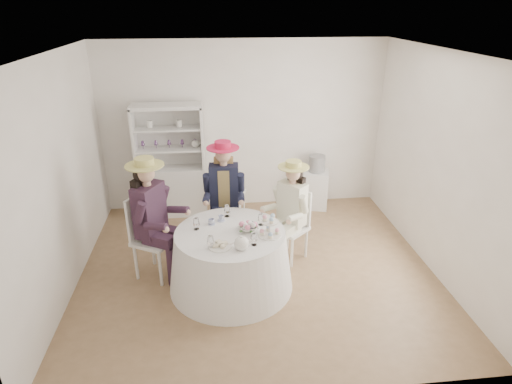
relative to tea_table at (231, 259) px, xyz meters
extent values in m
plane|color=brown|center=(0.35, 0.32, -0.37)|extent=(4.50, 4.50, 0.00)
plane|color=white|center=(0.35, 0.32, 2.33)|extent=(4.50, 4.50, 0.00)
plane|color=silver|center=(0.35, 2.32, 0.98)|extent=(4.50, 0.00, 4.50)
plane|color=silver|center=(0.35, -1.68, 0.98)|extent=(4.50, 0.00, 4.50)
plane|color=silver|center=(-1.90, 0.32, 0.98)|extent=(0.00, 4.50, 4.50)
plane|color=silver|center=(2.60, 0.32, 0.98)|extent=(0.00, 4.50, 4.50)
cone|color=white|center=(0.00, 0.00, -0.01)|extent=(1.50, 1.50, 0.72)
cylinder|color=white|center=(0.00, 0.00, 0.36)|extent=(1.30, 1.30, 0.02)
cube|color=silver|center=(-0.82, 2.07, 0.03)|extent=(1.10, 0.52, 0.80)
cube|color=silver|center=(-0.82, 2.25, 0.91)|extent=(1.06, 0.16, 0.97)
cube|color=silver|center=(-0.82, 2.07, 1.40)|extent=(1.10, 0.52, 0.05)
cube|color=silver|center=(-1.33, 2.07, 0.91)|extent=(0.08, 0.40, 0.97)
cube|color=silver|center=(-0.31, 2.07, 0.91)|extent=(0.08, 0.40, 0.97)
cube|color=silver|center=(-0.82, 2.07, 0.74)|extent=(1.02, 0.46, 0.03)
cube|color=silver|center=(-0.82, 2.07, 1.06)|extent=(1.02, 0.46, 0.03)
sphere|color=white|center=(-0.42, 2.07, 0.81)|extent=(0.12, 0.12, 0.12)
cube|color=silver|center=(1.53, 2.07, -0.05)|extent=(0.50, 0.50, 0.64)
cylinder|color=black|center=(1.53, 2.07, 0.40)|extent=(0.29, 0.29, 0.27)
cube|color=silver|center=(-0.92, 0.33, 0.13)|extent=(0.61, 0.61, 0.04)
cylinder|color=silver|center=(-0.85, 0.08, -0.12)|extent=(0.04, 0.04, 0.49)
cylinder|color=silver|center=(-0.68, 0.40, -0.12)|extent=(0.04, 0.04, 0.49)
cylinder|color=silver|center=(-1.16, 0.26, -0.12)|extent=(0.04, 0.04, 0.49)
cylinder|color=silver|center=(-0.99, 0.57, -0.12)|extent=(0.04, 0.04, 0.49)
cube|color=silver|center=(-1.10, 0.42, 0.43)|extent=(0.23, 0.39, 0.56)
cube|color=black|center=(-0.94, 0.34, 0.54)|extent=(0.39, 0.46, 0.65)
cube|color=black|center=(-0.85, 0.17, 0.22)|extent=(0.40, 0.31, 0.13)
cylinder|color=black|center=(-0.72, 0.10, -0.11)|extent=(0.11, 0.11, 0.51)
cylinder|color=black|center=(-1.01, 0.11, 0.62)|extent=(0.22, 0.18, 0.31)
cube|color=black|center=(-0.76, 0.35, 0.22)|extent=(0.40, 0.31, 0.13)
cylinder|color=black|center=(-0.62, 0.27, -0.11)|extent=(0.11, 0.11, 0.51)
cylinder|color=black|center=(-0.79, 0.52, 0.62)|extent=(0.22, 0.18, 0.31)
cylinder|color=#D8A889|center=(-0.94, 0.34, 0.89)|extent=(0.10, 0.10, 0.09)
sphere|color=#D8A889|center=(-0.94, 0.34, 1.01)|extent=(0.21, 0.21, 0.21)
sphere|color=black|center=(-0.98, 0.36, 1.00)|extent=(0.21, 0.21, 0.21)
cube|color=black|center=(-1.02, 0.38, 0.73)|extent=(0.21, 0.28, 0.42)
cylinder|color=#C4BB5F|center=(-0.94, 0.34, 1.11)|extent=(0.45, 0.45, 0.01)
cylinder|color=#C4BB5F|center=(-0.94, 0.34, 1.16)|extent=(0.22, 0.22, 0.09)
cube|color=silver|center=(-0.03, 0.98, 0.12)|extent=(0.46, 0.46, 0.04)
cylinder|color=silver|center=(-0.21, 0.81, -0.13)|extent=(0.04, 0.04, 0.48)
cylinder|color=silver|center=(0.14, 0.79, -0.13)|extent=(0.04, 0.04, 0.48)
cylinder|color=silver|center=(-0.19, 1.16, -0.13)|extent=(0.04, 0.04, 0.48)
cylinder|color=silver|center=(0.16, 1.14, -0.13)|extent=(0.04, 0.04, 0.48)
cube|color=silver|center=(-0.01, 1.17, 0.41)|extent=(0.41, 0.06, 0.54)
cube|color=#191D33|center=(-0.02, 1.00, 0.52)|extent=(0.40, 0.24, 0.63)
cube|color=tan|center=(-0.02, 1.00, 0.52)|extent=(0.17, 0.25, 0.54)
cube|color=#191D33|center=(-0.13, 0.85, 0.21)|extent=(0.16, 0.38, 0.13)
cylinder|color=#191D33|center=(-0.14, 0.70, -0.12)|extent=(0.11, 0.11, 0.50)
cylinder|color=#191D33|center=(-0.25, 0.97, 0.60)|extent=(0.11, 0.19, 0.30)
cube|color=#191D33|center=(0.06, 0.84, 0.21)|extent=(0.16, 0.38, 0.13)
cylinder|color=#191D33|center=(0.05, 0.69, -0.12)|extent=(0.11, 0.11, 0.50)
cylinder|color=#191D33|center=(0.20, 0.94, 0.60)|extent=(0.11, 0.19, 0.30)
cylinder|color=#D8A889|center=(-0.02, 1.00, 0.86)|extent=(0.10, 0.10, 0.09)
sphere|color=#D8A889|center=(-0.02, 1.00, 0.98)|extent=(0.21, 0.21, 0.21)
sphere|color=tan|center=(-0.02, 1.05, 0.96)|extent=(0.21, 0.21, 0.21)
cube|color=tan|center=(-0.02, 1.09, 0.71)|extent=(0.27, 0.10, 0.41)
cylinder|color=#CE1E48|center=(-0.02, 1.00, 1.08)|extent=(0.43, 0.43, 0.01)
cylinder|color=#CE1E48|center=(-0.02, 1.00, 1.12)|extent=(0.22, 0.22, 0.09)
cube|color=silver|center=(0.82, 0.54, 0.07)|extent=(0.56, 0.56, 0.04)
cylinder|color=silver|center=(0.59, 0.55, -0.15)|extent=(0.04, 0.04, 0.43)
cylinder|color=silver|center=(0.81, 0.31, -0.15)|extent=(0.04, 0.04, 0.43)
cylinder|color=silver|center=(0.83, 0.76, -0.15)|extent=(0.04, 0.04, 0.43)
cylinder|color=silver|center=(1.04, 0.53, -0.15)|extent=(0.04, 0.04, 0.43)
cube|color=silver|center=(0.95, 0.66, 0.34)|extent=(0.27, 0.30, 0.49)
cube|color=#EDECCD|center=(0.83, 0.55, 0.44)|extent=(0.39, 0.40, 0.57)
cube|color=#EDECCD|center=(0.67, 0.52, 0.15)|extent=(0.33, 0.32, 0.12)
cylinder|color=#EDECCD|center=(0.57, 0.43, -0.14)|extent=(0.10, 0.10, 0.45)
cylinder|color=#EDECCD|center=(0.67, 0.67, 0.51)|extent=(0.19, 0.18, 0.27)
cube|color=#EDECCD|center=(0.79, 0.39, 0.15)|extent=(0.33, 0.32, 0.12)
cylinder|color=#EDECCD|center=(0.69, 0.30, -0.14)|extent=(0.10, 0.10, 0.45)
cylinder|color=#EDECCD|center=(0.94, 0.37, 0.51)|extent=(0.19, 0.18, 0.27)
cylinder|color=#D8A889|center=(0.83, 0.55, 0.75)|extent=(0.09, 0.09, 0.08)
sphere|color=#D8A889|center=(0.83, 0.55, 0.85)|extent=(0.19, 0.19, 0.19)
sphere|color=black|center=(0.87, 0.58, 0.84)|extent=(0.19, 0.19, 0.19)
cube|color=black|center=(0.89, 0.60, 0.61)|extent=(0.22, 0.23, 0.38)
cylinder|color=#C4BB5F|center=(0.83, 0.55, 0.94)|extent=(0.39, 0.39, 0.01)
cylinder|color=#C4BB5F|center=(0.83, 0.55, 0.98)|extent=(0.20, 0.20, 0.08)
cube|color=silver|center=(0.14, 1.83, 0.03)|extent=(0.44, 0.44, 0.04)
cylinder|color=silver|center=(0.31, 1.93, -0.17)|extent=(0.03, 0.03, 0.39)
cylinder|color=silver|center=(0.04, 2.01, -0.17)|extent=(0.03, 0.03, 0.39)
cylinder|color=silver|center=(0.23, 1.66, -0.17)|extent=(0.03, 0.03, 0.39)
cylinder|color=silver|center=(-0.04, 1.74, -0.17)|extent=(0.03, 0.03, 0.39)
cube|color=silver|center=(0.09, 1.68, 0.27)|extent=(0.33, 0.12, 0.45)
imported|color=white|center=(-0.21, 0.21, 0.41)|extent=(0.10, 0.10, 0.06)
imported|color=white|center=(-0.09, 0.29, 0.41)|extent=(0.08, 0.08, 0.06)
imported|color=white|center=(0.26, 0.06, 0.41)|extent=(0.09, 0.09, 0.06)
imported|color=white|center=(0.21, 0.02, 0.40)|extent=(0.27, 0.27, 0.06)
sphere|color=pink|center=(0.26, -0.01, 0.46)|extent=(0.06, 0.06, 0.06)
sphere|color=white|center=(0.25, 0.03, 0.46)|extent=(0.06, 0.06, 0.06)
sphere|color=pink|center=(0.21, 0.04, 0.46)|extent=(0.06, 0.06, 0.06)
sphere|color=white|center=(0.17, 0.03, 0.46)|extent=(0.06, 0.06, 0.06)
sphere|color=pink|center=(0.16, -0.01, 0.46)|extent=(0.06, 0.06, 0.06)
sphere|color=white|center=(0.17, -0.05, 0.46)|extent=(0.06, 0.06, 0.06)
sphere|color=pink|center=(0.21, -0.07, 0.46)|extent=(0.06, 0.06, 0.06)
sphere|color=white|center=(0.25, -0.05, 0.46)|extent=(0.06, 0.06, 0.06)
sphere|color=white|center=(0.11, -0.39, 0.45)|extent=(0.16, 0.16, 0.16)
cylinder|color=white|center=(0.21, -0.39, 0.45)|extent=(0.09, 0.02, 0.08)
cylinder|color=white|center=(0.11, -0.39, 0.53)|extent=(0.04, 0.04, 0.02)
cylinder|color=white|center=(-0.12, -0.32, 0.38)|extent=(0.26, 0.26, 0.01)
cube|color=beige|center=(-0.17, -0.34, 0.40)|extent=(0.06, 0.04, 0.03)
cube|color=beige|center=(-0.12, -0.32, 0.42)|extent=(0.07, 0.05, 0.03)
cube|color=beige|center=(-0.07, -0.30, 0.40)|extent=(0.07, 0.07, 0.03)
cube|color=beige|center=(-0.14, -0.28, 0.42)|extent=(0.07, 0.07, 0.03)
cube|color=beige|center=(-0.09, -0.36, 0.40)|extent=(0.07, 0.07, 0.03)
cylinder|color=white|center=(0.45, -0.12, 0.38)|extent=(0.26, 0.26, 0.01)
cylinder|color=white|center=(0.45, -0.12, 0.46)|extent=(0.02, 0.02, 0.18)
cylinder|color=white|center=(0.45, -0.12, 0.55)|extent=(0.20, 0.20, 0.01)
camera|label=1|loc=(-0.17, -4.35, 2.83)|focal=30.00mm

